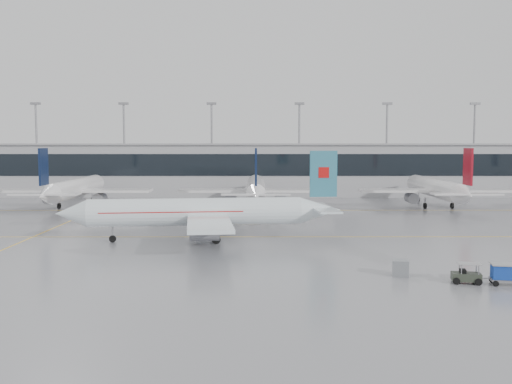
{
  "coord_description": "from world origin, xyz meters",
  "views": [
    {
      "loc": [
        -0.2,
        -75.7,
        12.67
      ],
      "look_at": [
        0.0,
        12.0,
        5.0
      ],
      "focal_mm": 40.0,
      "sensor_mm": 36.0,
      "label": 1
    }
  ],
  "objects_px": {
    "air_canada_jet": "(206,212)",
    "baggage_tug": "(466,276)",
    "baggage_cart": "(509,273)",
    "gse_unit": "(401,268)"
  },
  "relations": [
    {
      "from": "air_canada_jet",
      "to": "baggage_tug",
      "type": "distance_m",
      "value": 34.01
    },
    {
      "from": "baggage_tug",
      "to": "baggage_cart",
      "type": "relative_size",
      "value": 1.16
    },
    {
      "from": "air_canada_jet",
      "to": "baggage_tug",
      "type": "height_order",
      "value": "air_canada_jet"
    },
    {
      "from": "baggage_tug",
      "to": "baggage_cart",
      "type": "height_order",
      "value": "baggage_cart"
    },
    {
      "from": "air_canada_jet",
      "to": "baggage_tug",
      "type": "bearing_deg",
      "value": 132.26
    },
    {
      "from": "baggage_cart",
      "to": "air_canada_jet",
      "type": "bearing_deg",
      "value": 151.86
    },
    {
      "from": "baggage_tug",
      "to": "gse_unit",
      "type": "relative_size",
      "value": 2.54
    },
    {
      "from": "baggage_cart",
      "to": "gse_unit",
      "type": "distance_m",
      "value": 9.42
    },
    {
      "from": "baggage_tug",
      "to": "gse_unit",
      "type": "bearing_deg",
      "value": 162.15
    },
    {
      "from": "baggage_tug",
      "to": "baggage_cart",
      "type": "bearing_deg",
      "value": 0.0
    }
  ]
}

